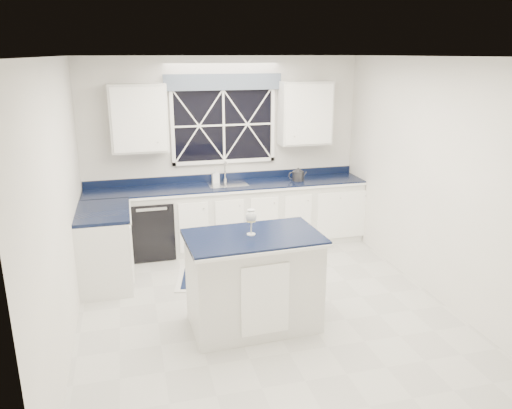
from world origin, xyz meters
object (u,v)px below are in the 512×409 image
object	(u,v)px
dishwasher	(152,226)
soap_bottle	(216,175)
kettle	(298,175)
island	(253,281)
wine_glass	(251,217)
faucet	(225,171)

from	to	relation	value
dishwasher	soap_bottle	size ratio (longest dim) A/B	3.77
kettle	island	bearing A→B (deg)	-113.78
kettle	wine_glass	bearing A→B (deg)	-114.39
island	kettle	world-z (taller)	kettle
faucet	kettle	distance (m)	1.06
island	kettle	xyz separation A→B (m)	(1.24, 2.21, 0.53)
faucet	kettle	world-z (taller)	faucet
dishwasher	soap_bottle	xyz separation A→B (m)	(0.95, 0.15, 0.64)
island	wine_glass	distance (m)	0.68
faucet	kettle	bearing A→B (deg)	-12.13
soap_bottle	wine_glass	bearing A→B (deg)	-91.59
faucet	island	xyz separation A→B (m)	(-0.20, -2.43, -0.60)
dishwasher	soap_bottle	distance (m)	1.15
kettle	wine_glass	distance (m)	2.52
island	faucet	bearing A→B (deg)	82.64
dishwasher	faucet	size ratio (longest dim) A/B	2.72
faucet	soap_bottle	size ratio (longest dim) A/B	1.39
wine_glass	soap_bottle	distance (m)	2.37
island	wine_glass	xyz separation A→B (m)	(-0.02, 0.02, 0.68)
faucet	wine_glass	xyz separation A→B (m)	(-0.22, -2.41, 0.08)
dishwasher	kettle	distance (m)	2.22
faucet	island	size ratio (longest dim) A/B	0.22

